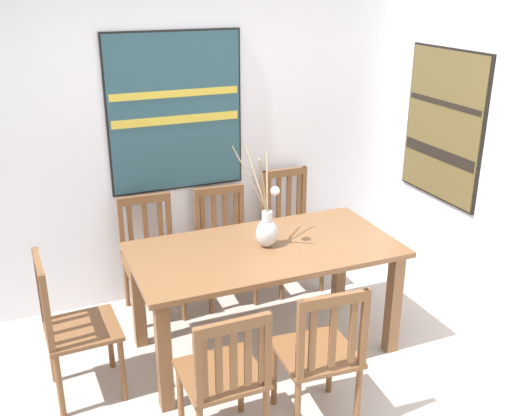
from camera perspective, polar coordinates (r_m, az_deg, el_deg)
name	(u,v)px	position (r m, az deg, el deg)	size (l,w,h in m)	color
wall_back	(171,126)	(4.55, -8.15, 7.79)	(6.40, 0.12, 2.70)	silver
dining_table	(265,264)	(3.92, 0.85, -5.33)	(1.72, 0.87, 0.76)	brown
centerpiece_vase	(267,227)	(3.83, 1.06, -1.87)	(0.29, 0.29, 0.68)	silver
chair_0	(225,241)	(4.66, -3.02, -3.21)	(0.45, 0.45, 0.87)	brown
chair_1	(225,376)	(3.20, -2.99, -15.70)	(0.42, 0.42, 0.87)	brown
chair_2	(151,255)	(4.51, -10.03, -4.42)	(0.43, 0.43, 0.89)	brown
chair_3	(72,326)	(3.73, -17.18, -10.72)	(0.44, 0.44, 0.93)	brown
chair_4	(320,354)	(3.37, 6.18, -13.66)	(0.45, 0.45, 0.91)	brown
chair_5	(290,228)	(4.85, 3.26, -1.92)	(0.42, 0.42, 0.95)	brown
painting_on_back_wall	(176,113)	(4.47, -7.70, 9.03)	(1.01, 0.05, 1.17)	black
painting_on_side_wall	(444,126)	(4.56, 17.51, 7.52)	(0.05, 0.82, 1.09)	black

